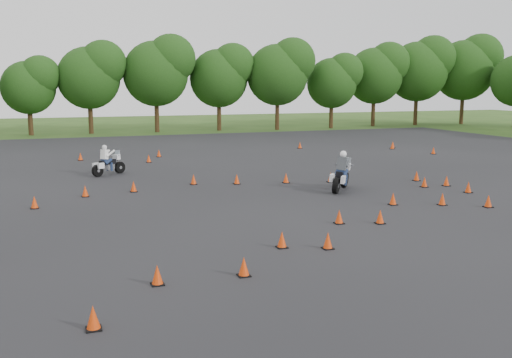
# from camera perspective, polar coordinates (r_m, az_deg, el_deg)

# --- Properties ---
(ground) EXTENTS (140.00, 140.00, 0.00)m
(ground) POSITION_cam_1_polar(r_m,az_deg,el_deg) (17.36, 4.46, -5.96)
(ground) COLOR #2D5119
(ground) RESTS_ON ground
(asphalt_pad) EXTENTS (62.00, 62.00, 0.00)m
(asphalt_pad) POSITION_cam_1_polar(r_m,az_deg,el_deg) (22.81, -1.69, -2.19)
(asphalt_pad) COLOR black
(asphalt_pad) RESTS_ON ground
(treeline) EXTENTS (86.94, 32.37, 10.84)m
(treeline) POSITION_cam_1_polar(r_m,az_deg,el_deg) (50.87, -8.16, 9.39)
(treeline) COLOR #1C3F12
(treeline) RESTS_ON ground
(traffic_cones) EXTENTS (36.43, 32.79, 0.45)m
(traffic_cones) POSITION_cam_1_polar(r_m,az_deg,el_deg) (22.52, -2.07, -1.76)
(traffic_cones) COLOR #DC3B09
(traffic_cones) RESTS_ON asphalt_pad
(rider_grey) EXTENTS (2.04, 2.20, 1.77)m
(rider_grey) POSITION_cam_1_polar(r_m,az_deg,el_deg) (25.16, 8.41, 0.86)
(rider_grey) COLOR #42464A
(rider_grey) RESTS_ON ground
(rider_white) EXTENTS (2.02, 1.64, 1.56)m
(rider_white) POSITION_cam_1_polar(r_m,az_deg,el_deg) (30.14, -14.52, 1.86)
(rider_white) COLOR white
(rider_white) RESTS_ON ground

